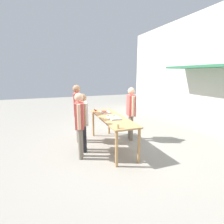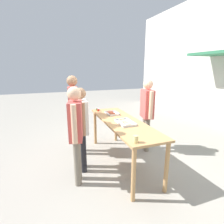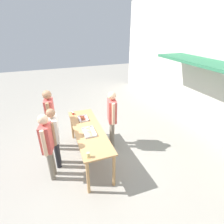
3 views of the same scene
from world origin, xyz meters
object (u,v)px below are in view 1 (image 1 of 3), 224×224
object	(u,v)px
condiment_jar_ketchup	(96,110)
person_customer_with_cup	(80,120)
condiment_jar_mustard	(95,110)
beer_cup	(118,126)
person_customer_waiting_in_line	(83,118)
person_server_behind_table	(131,109)
person_customer_holding_hotdog	(77,108)
food_tray_buns	(114,118)
food_tray_sausages	(105,112)

from	to	relation	value
condiment_jar_ketchup	person_customer_with_cup	distance (m)	1.54
condiment_jar_mustard	condiment_jar_ketchup	size ratio (longest dim) A/B	1.00
beer_cup	person_customer_waiting_in_line	distance (m)	1.21
condiment_jar_ketchup	person_customer_with_cup	size ratio (longest dim) A/B	0.04
person_server_behind_table	person_customer_holding_hotdog	distance (m)	1.72
food_tray_buns	person_customer_with_cup	world-z (taller)	person_customer_with_cup
person_customer_holding_hotdog	beer_cup	bearing A→B (deg)	-154.51
condiment_jar_ketchup	food_tray_buns	bearing A→B (deg)	11.24
person_customer_with_cup	condiment_jar_ketchup	bearing A→B (deg)	-16.42
food_tray_sausages	person_server_behind_table	world-z (taller)	person_server_behind_table
person_customer_holding_hotdog	person_customer_waiting_in_line	xyz separation A→B (m)	(0.79, 0.03, -0.13)
person_customer_waiting_in_line	food_tray_buns	bearing A→B (deg)	-98.09
food_tray_buns	food_tray_sausages	bearing A→B (deg)	-179.94
condiment_jar_mustard	person_customer_waiting_in_line	size ratio (longest dim) A/B	0.04
condiment_jar_mustard	condiment_jar_ketchup	bearing A→B (deg)	8.67
food_tray_sausages	person_server_behind_table	size ratio (longest dim) A/B	0.21
food_tray_sausages	person_server_behind_table	bearing A→B (deg)	73.45
food_tray_sausages	person_customer_holding_hotdog	distance (m)	0.90
food_tray_buns	person_customer_with_cup	size ratio (longest dim) A/B	0.28
food_tray_sausages	person_server_behind_table	xyz separation A→B (m)	(0.24, 0.80, 0.10)
person_customer_with_cup	food_tray_sausages	bearing A→B (deg)	-32.67
person_customer_waiting_in_line	person_server_behind_table	bearing A→B (deg)	-74.37
food_tray_sausages	person_customer_holding_hotdog	bearing A→B (deg)	-103.48
person_customer_with_cup	person_customer_holding_hotdog	bearing A→B (deg)	7.02
person_customer_waiting_in_line	person_customer_with_cup	bearing A→B (deg)	160.78
condiment_jar_ketchup	condiment_jar_mustard	bearing A→B (deg)	-171.33
food_tray_sausages	condiment_jar_ketchup	distance (m)	0.44
food_tray_buns	person_customer_with_cup	xyz separation A→B (m)	(0.20, -0.99, 0.08)
person_customer_waiting_in_line	person_customer_holding_hotdog	bearing A→B (deg)	6.02
food_tray_sausages	food_tray_buns	xyz separation A→B (m)	(0.75, 0.00, 0.01)
food_tray_sausages	person_customer_waiting_in_line	xyz separation A→B (m)	(0.58, -0.83, 0.04)
beer_cup	person_server_behind_table	size ratio (longest dim) A/B	0.06
condiment_jar_ketchup	person_server_behind_table	bearing A→B (deg)	58.79
food_tray_sausages	person_customer_waiting_in_line	world-z (taller)	person_customer_waiting_in_line
food_tray_sausages	beer_cup	bearing A→B (deg)	-7.91
food_tray_buns	condiment_jar_mustard	size ratio (longest dim) A/B	7.42
person_server_behind_table	person_customer_with_cup	xyz separation A→B (m)	(0.72, -1.78, -0.02)
person_server_behind_table	condiment_jar_mustard	bearing A→B (deg)	-113.03
food_tray_buns	person_server_behind_table	world-z (taller)	person_server_behind_table
person_customer_holding_hotdog	food_tray_sausages	bearing A→B (deg)	-96.98
food_tray_sausages	condiment_jar_ketchup	bearing A→B (deg)	-149.53
person_customer_holding_hotdog	person_customer_with_cup	xyz separation A→B (m)	(1.16, -0.13, -0.08)
person_customer_waiting_in_line	food_tray_sausages	bearing A→B (deg)	-51.27
person_customer_with_cup	condiment_jar_mustard	bearing A→B (deg)	-14.56
food_tray_sausages	person_customer_with_cup	distance (m)	1.38
person_server_behind_table	person_customer_holding_hotdog	world-z (taller)	person_customer_holding_hotdog
person_customer_with_cup	person_customer_waiting_in_line	bearing A→B (deg)	-9.68
food_tray_sausages	beer_cup	distance (m)	1.65
beer_cup	person_customer_with_cup	xyz separation A→B (m)	(-0.68, -0.76, 0.05)
food_tray_buns	condiment_jar_mustard	world-z (taller)	condiment_jar_mustard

